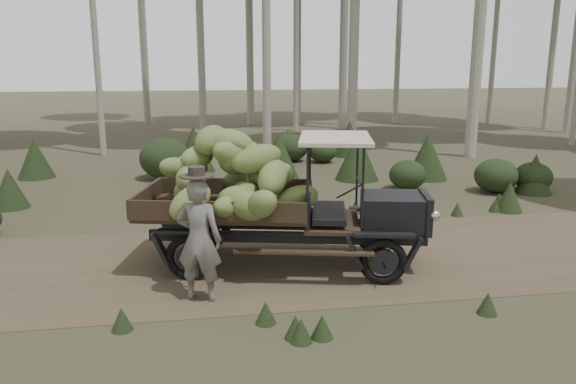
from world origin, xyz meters
name	(u,v)px	position (x,y,z in m)	size (l,w,h in m)	color
ground	(318,258)	(0.00, 0.00, 0.00)	(120.00, 120.00, 0.00)	#473D2B
dirt_track	(318,258)	(0.00, 0.00, 0.00)	(70.00, 4.00, 0.01)	brown
banana_truck	(255,184)	(-1.06, -0.15, 1.36)	(4.81, 2.59, 2.35)	black
farmer	(199,238)	(-1.96, -1.37, 0.89)	(0.73, 0.60, 1.88)	#63615B
undergrowth	(304,203)	(0.08, 1.61, 0.55)	(24.04, 23.73, 1.40)	#233319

